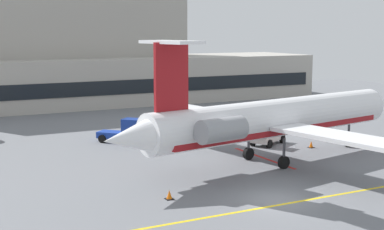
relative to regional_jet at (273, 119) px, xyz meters
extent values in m
cube|color=slate|center=(-5.22, -7.76, -3.35)|extent=(120.00, 120.00, 0.10)
cube|color=yellow|center=(-5.22, -8.56, -3.30)|extent=(108.00, 0.24, 0.01)
cube|color=red|center=(0.32, 1.52, -3.30)|extent=(0.30, 8.00, 0.01)
cube|color=#ADA89E|center=(-1.36, 38.53, -0.26)|extent=(63.15, 12.60, 6.09)
cube|color=#9F9A91|center=(-6.14, 41.68, 7.84)|extent=(36.11, 8.82, 10.10)
cube|color=black|center=(-1.36, 32.19, -0.61)|extent=(60.62, 0.12, 1.77)
cylinder|color=white|center=(0.49, 0.09, 0.03)|extent=(23.08, 6.95, 2.77)
cube|color=maroon|center=(0.49, 0.09, -0.74)|extent=(20.77, 6.25, 0.50)
cone|color=white|center=(12.73, 2.38, 0.03)|extent=(3.50, 3.23, 2.72)
cone|color=white|center=(-12.03, -2.25, 0.03)|extent=(3.98, 2.98, 2.36)
cube|color=white|center=(-1.42, 6.40, -0.39)|extent=(4.77, 10.68, 0.28)
cube|color=white|center=(0.98, -6.48, -0.39)|extent=(4.77, 10.68, 0.28)
cylinder|color=gray|center=(-7.14, 0.89, 0.23)|extent=(3.55, 2.11, 1.53)
cylinder|color=gray|center=(-6.33, -3.41, 0.23)|extent=(3.55, 2.11, 1.53)
cube|color=maroon|center=(-8.99, -1.68, 3.56)|extent=(2.50, 0.69, 4.29)
cube|color=white|center=(-8.99, -1.68, 5.70)|extent=(2.73, 4.72, 0.20)
cylinder|color=#3F3F44|center=(9.06, 1.69, -1.88)|extent=(0.20, 0.20, 1.49)
cylinder|color=black|center=(9.06, 1.69, -2.85)|extent=(0.95, 0.51, 0.90)
cylinder|color=#3F3F44|center=(-0.97, 1.65, -1.88)|extent=(0.20, 0.20, 1.49)
cylinder|color=black|center=(-0.97, 1.65, -2.85)|extent=(0.95, 0.51, 0.90)
cylinder|color=#3F3F44|center=(-0.31, -1.89, -1.88)|extent=(0.20, 0.20, 1.49)
cylinder|color=black|center=(-0.31, -1.89, -2.85)|extent=(0.95, 0.51, 0.90)
cube|color=#19389E|center=(-7.30, 12.37, -2.68)|extent=(3.86, 3.96, 0.55)
cube|color=navy|center=(-6.50, 11.54, -1.79)|extent=(2.06, 2.07, 1.24)
cylinder|color=black|center=(-5.79, 11.82, -2.95)|extent=(0.69, 0.70, 0.70)
cylinder|color=black|center=(-6.82, 10.84, -2.95)|extent=(0.69, 0.70, 0.70)
cylinder|color=black|center=(-7.77, 13.90, -2.95)|extent=(0.69, 0.70, 0.70)
cylinder|color=black|center=(-8.80, 12.92, -2.95)|extent=(0.69, 0.70, 0.70)
cube|color=silver|center=(3.62, 5.65, -2.66)|extent=(3.95, 3.10, 0.59)
cube|color=#B8B1A9|center=(2.73, 5.16, -1.90)|extent=(1.95, 1.92, 0.93)
cylinder|color=black|center=(2.87, 4.37, -2.95)|extent=(0.75, 0.58, 0.70)
cylinder|color=black|center=(2.13, 5.72, -2.95)|extent=(0.75, 0.58, 0.70)
cylinder|color=black|center=(5.12, 5.59, -2.95)|extent=(0.75, 0.58, 0.70)
cylinder|color=black|center=(4.38, 6.94, -2.95)|extent=(0.75, 0.58, 0.70)
cone|color=orange|center=(8.69, 9.20, -3.03)|extent=(0.36, 0.36, 0.55)
cube|color=black|center=(8.69, 9.20, -3.28)|extent=(0.47, 0.47, 0.04)
cone|color=orange|center=(-10.61, -4.73, -3.03)|extent=(0.36, 0.36, 0.55)
cube|color=black|center=(-10.61, -4.73, -3.28)|extent=(0.47, 0.47, 0.04)
cone|color=orange|center=(6.05, 2.85, -3.03)|extent=(0.36, 0.36, 0.55)
cube|color=black|center=(6.05, 2.85, -3.28)|extent=(0.47, 0.47, 0.04)
camera|label=1|loc=(-23.88, -33.21, 6.44)|focal=52.28mm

